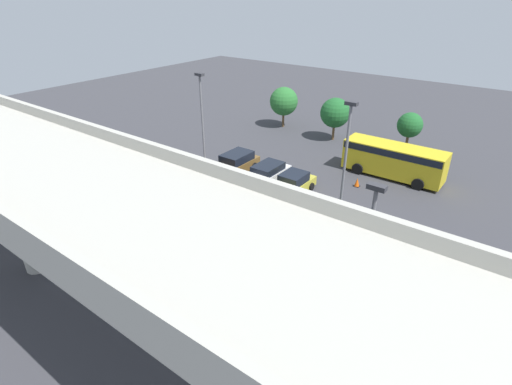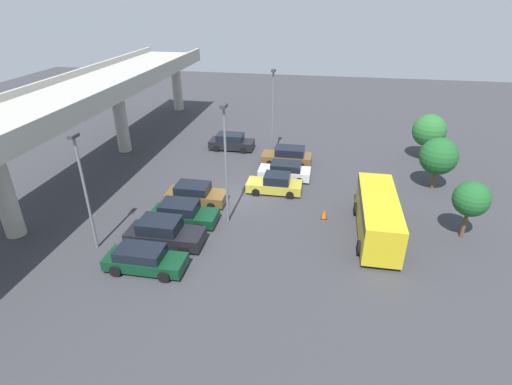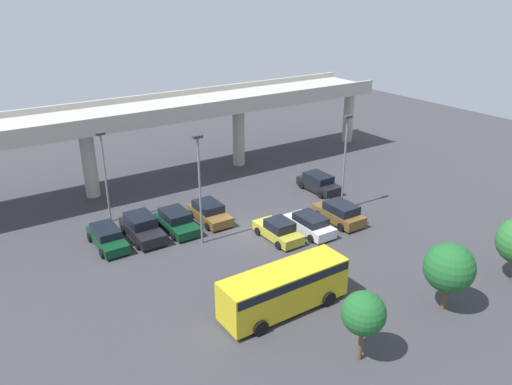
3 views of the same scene
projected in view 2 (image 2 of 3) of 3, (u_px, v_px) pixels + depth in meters
The scene contains 18 objects.
ground_plane at pixel (241, 197), 31.12m from camera, with size 100.02×100.02×0.00m, color #38383D.
highway_overpass at pixel (65, 107), 30.28m from camera, with size 47.91×6.77×7.89m.
parked_car_0 at pixel (144, 259), 22.85m from camera, with size 2.03×4.64×1.42m.
parked_car_1 at pixel (164, 233), 25.08m from camera, with size 2.25×4.84×1.74m.
parked_car_2 at pixel (183, 213), 27.48m from camera, with size 2.23×4.60×1.51m.
parked_car_3 at pixel (195, 194), 30.03m from camera, with size 2.18×4.47×1.51m.
parked_car_4 at pixel (275, 184), 31.57m from camera, with size 2.05×4.32×1.55m.
parked_car_5 at pixel (285, 171), 33.80m from camera, with size 2.10×4.34×1.47m.
parked_car_6 at pixel (287, 156), 36.53m from camera, with size 2.19×4.49×1.67m.
parked_car_7 at pixel (231, 142), 40.06m from camera, with size 2.14×4.41×1.59m.
shuttle_bus at pixel (378, 213), 25.69m from camera, with size 7.91×2.62×2.66m.
lamp_post_near_aisle at pixel (226, 157), 25.66m from camera, with size 0.70×0.35×8.27m.
lamp_post_mid_lot at pixel (84, 184), 23.10m from camera, with size 0.70×0.35×7.44m.
lamp_post_by_overpass at pixel (273, 107), 36.58m from camera, with size 0.70×0.35×8.17m.
tree_front_left at pixel (471, 199), 24.89m from camera, with size 2.24×2.24×3.93m.
tree_front_centre at pixel (439, 156), 31.26m from camera, with size 2.92×2.92×4.25m.
tree_front_right at pixel (429, 131), 36.74m from camera, with size 3.03×3.03×4.35m.
traffic_cone at pixel (324, 214), 28.11m from camera, with size 0.44×0.44×0.70m.
Camera 2 is at (-26.90, -5.97, 14.52)m, focal length 28.00 mm.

